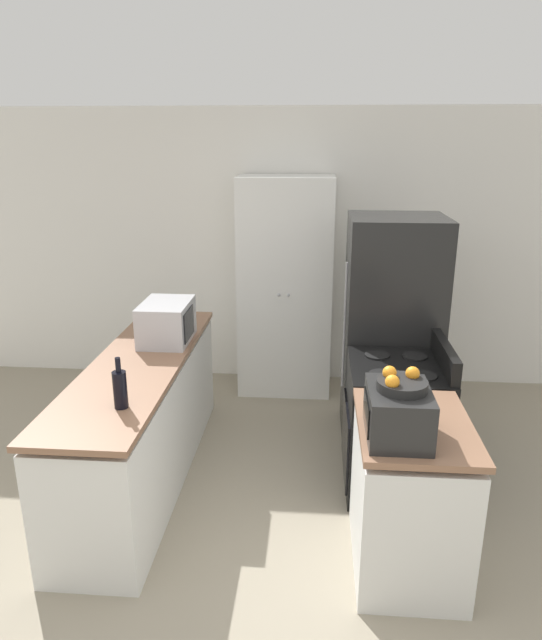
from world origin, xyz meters
TOP-DOWN VIEW (x-y plane):
  - ground_plane at (0.00, 0.00)m, footprint 14.00×14.00m
  - wall_back at (0.00, 3.17)m, footprint 7.00×0.06m
  - counter_left at (-0.86, 1.25)m, footprint 0.60×2.30m
  - counter_right at (0.86, 0.51)m, footprint 0.60×0.83m
  - pantry_cabinet at (0.04, 2.86)m, footprint 0.85×0.54m
  - stove at (0.88, 1.30)m, footprint 0.66×0.70m
  - refrigerator at (0.92, 2.04)m, footprint 0.74×0.69m
  - microwave at (-0.76, 1.66)m, footprint 0.35×0.48m
  - wine_bottle at (-0.74, 0.56)m, footprint 0.08×0.08m
  - toaster_oven at (0.74, 0.36)m, footprint 0.31×0.40m
  - fruit_bowl at (0.75, 0.36)m, footprint 0.25×0.25m

SIDE VIEW (x-z plane):
  - ground_plane at x=0.00m, z-range 0.00..0.00m
  - counter_left at x=-0.86m, z-range -0.02..0.88m
  - counter_right at x=0.86m, z-range -0.02..0.88m
  - stove at x=0.88m, z-range -0.07..0.98m
  - refrigerator at x=0.92m, z-range 0.00..1.78m
  - pantry_cabinet at x=0.04m, z-range 0.00..2.01m
  - wine_bottle at x=-0.74m, z-range 0.86..1.16m
  - toaster_oven at x=0.74m, z-range 0.89..1.15m
  - microwave at x=-0.76m, z-range 0.89..1.19m
  - fruit_bowl at x=0.75m, z-range 1.13..1.24m
  - wall_back at x=0.00m, z-range 0.00..2.60m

